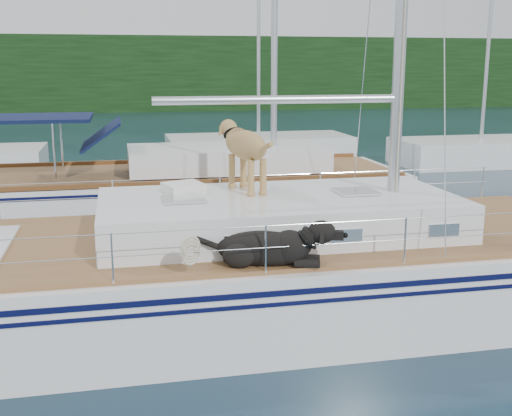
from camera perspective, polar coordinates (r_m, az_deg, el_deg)
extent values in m
plane|color=black|center=(9.80, -2.65, -9.56)|extent=(120.00, 120.00, 0.00)
cube|color=black|center=(53.98, -10.81, 11.63)|extent=(90.00, 3.00, 6.00)
cube|color=#595147|center=(55.26, -10.74, 9.16)|extent=(92.00, 1.00, 1.20)
cube|color=silver|center=(9.62, -2.68, -6.80)|extent=(12.00, 3.80, 1.40)
cube|color=#915F3A|center=(9.40, -2.73, -2.60)|extent=(11.52, 3.50, 0.06)
cube|color=silver|center=(9.48, 2.03, -0.56)|extent=(5.20, 2.50, 0.55)
cylinder|color=silver|center=(9.25, 2.11, 9.60)|extent=(3.60, 0.12, 0.12)
cylinder|color=silver|center=(7.59, -0.60, -1.69)|extent=(10.56, 0.01, 0.01)
cylinder|color=silver|center=(10.96, -4.27, 2.73)|extent=(10.56, 0.01, 0.01)
cube|color=#1C49B2|center=(10.86, -9.31, -0.38)|extent=(0.77, 0.70, 0.05)
cube|color=silver|center=(9.72, -6.45, 1.78)|extent=(0.69, 0.63, 0.14)
torus|color=beige|center=(7.55, -5.85, -3.40)|extent=(0.33, 0.20, 0.32)
cube|color=silver|center=(15.99, -6.84, 0.80)|extent=(11.00, 3.50, 1.30)
cube|color=#915F3A|center=(15.87, -6.90, 3.10)|extent=(10.56, 3.29, 0.06)
cube|color=silver|center=(15.97, -2.63, 4.51)|extent=(4.80, 2.30, 0.55)
cube|color=#0D1337|center=(15.74, -18.81, 7.58)|extent=(2.40, 2.30, 0.08)
cube|color=silver|center=(25.76, 0.22, 5.25)|extent=(7.20, 3.00, 1.10)
cylinder|color=silver|center=(25.65, 0.23, 17.75)|extent=(0.14, 0.14, 11.00)
cube|color=silver|center=(25.97, 19.29, 4.60)|extent=(6.40, 3.00, 1.10)
cylinder|color=silver|center=(25.86, 20.22, 16.97)|extent=(0.14, 0.14, 11.00)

